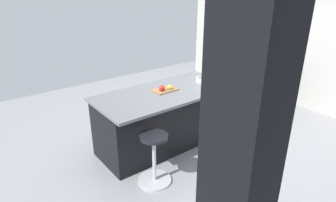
{
  "coord_description": "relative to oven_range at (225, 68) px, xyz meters",
  "views": [
    {
      "loc": [
        2.81,
        3.04,
        2.45
      ],
      "look_at": [
        0.37,
        -0.12,
        0.78
      ],
      "focal_mm": 30.9,
      "sensor_mm": 36.0,
      "label": 1
    }
  ],
  "objects": [
    {
      "name": "stool_by_window",
      "position": [
        2.19,
        2.01,
        -0.11
      ],
      "size": [
        0.44,
        0.44,
        0.69
      ],
      "color": "#B7B7BC",
      "rests_on": "ground_plane"
    },
    {
      "name": "sink_cabinet",
      "position": [
        -0.0,
        1.26,
        0.02
      ],
      "size": [
        1.83,
        0.6,
        1.19
      ],
      "color": "black",
      "rests_on": "ground_plane"
    },
    {
      "name": "cutting_board",
      "position": [
        2.86,
        1.33,
        0.49
      ],
      "size": [
        0.36,
        0.24,
        0.02
      ],
      "primitive_type": "cube",
      "color": "olive",
      "rests_on": "kitchen_island"
    },
    {
      "name": "interior_partition_left",
      "position": [
        -0.35,
        1.54,
        1.04
      ],
      "size": [
        0.12,
        5.81,
        2.97
      ],
      "color": "beige",
      "rests_on": "ground_plane"
    },
    {
      "name": "ground_plane",
      "position": [
        2.49,
        1.54,
        -0.44
      ],
      "size": [
        7.56,
        7.56,
        0.0
      ],
      "primitive_type": "plane",
      "color": "gray"
    },
    {
      "name": "apple_yellow",
      "position": [
        2.8,
        1.38,
        0.53
      ],
      "size": [
        0.07,
        0.07,
        0.07
      ],
      "primitive_type": "sphere",
      "color": "gold",
      "rests_on": "cutting_board"
    },
    {
      "name": "fruit_bowl",
      "position": [
        2.12,
        1.38,
        0.52
      ],
      "size": [
        0.21,
        0.21,
        0.07
      ],
      "color": "silver",
      "rests_on": "kitchen_island"
    },
    {
      "name": "kitchen_island",
      "position": [
        2.87,
        1.32,
        0.02
      ],
      "size": [
        2.14,
        1.02,
        0.92
      ],
      "color": "black",
      "rests_on": "ground_plane"
    },
    {
      "name": "oven_range",
      "position": [
        0.0,
        0.0,
        0.0
      ],
      "size": [
        0.6,
        0.61,
        0.88
      ],
      "color": "#38383D",
      "rests_on": "ground_plane"
    },
    {
      "name": "apple_red",
      "position": [
        2.93,
        1.36,
        0.54
      ],
      "size": [
        0.09,
        0.09,
        0.09
      ],
      "primitive_type": "sphere",
      "color": "red",
      "rests_on": "cutting_board"
    },
    {
      "name": "stool_middle",
      "position": [
        3.54,
        2.01,
        -0.11
      ],
      "size": [
        0.44,
        0.44,
        0.69
      ],
      "color": "#B7B7BC",
      "rests_on": "ground_plane"
    }
  ]
}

